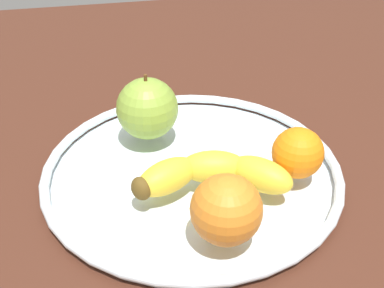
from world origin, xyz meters
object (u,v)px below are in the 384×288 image
(fruit_bowl, at_px, (192,170))
(banana, at_px, (211,173))
(orange_front_left, at_px, (298,153))
(orange_back_left, at_px, (226,210))
(apple, at_px, (147,109))

(fruit_bowl, distance_m, banana, 0.05)
(banana, xyz_separation_m, orange_front_left, (-0.10, -0.00, 0.01))
(fruit_bowl, height_order, orange_front_left, orange_front_left)
(orange_front_left, bearing_deg, banana, 1.68)
(fruit_bowl, height_order, orange_back_left, orange_back_left)
(fruit_bowl, distance_m, apple, 0.10)
(banana, xyz_separation_m, orange_back_left, (0.00, 0.08, 0.02))
(orange_back_left, bearing_deg, orange_front_left, -142.29)
(apple, bearing_deg, orange_front_left, 142.98)
(fruit_bowl, distance_m, orange_front_left, 0.13)
(fruit_bowl, relative_size, apple, 4.13)
(apple, bearing_deg, banana, 114.19)
(banana, height_order, apple, apple)
(orange_back_left, bearing_deg, fruit_bowl, -86.54)
(apple, bearing_deg, orange_back_left, 103.94)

